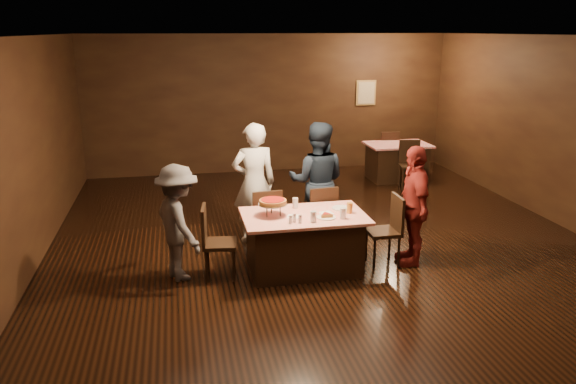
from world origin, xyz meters
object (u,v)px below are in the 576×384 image
(glass_front_right, at_px, (343,213))
(glass_back, at_px, (295,203))
(chair_far_left, at_px, (265,220))
(plate_empty, at_px, (341,208))
(chair_far_right, at_px, (319,216))
(chair_back_near, at_px, (410,165))
(diner_grey_knit, at_px, (178,223))
(diner_red_shirt, at_px, (413,205))
(glass_front_left, at_px, (313,217))
(glass_amber, at_px, (350,208))
(back_table, at_px, (397,162))
(chair_back_far, at_px, (387,152))
(chair_end_left, at_px, (220,242))
(chair_end_right, at_px, (383,230))
(diner_white_jacket, at_px, (254,183))
(main_table, at_px, (304,242))
(pizza_stand, at_px, (273,202))
(diner_navy_hoodie, at_px, (317,181))

(glass_front_right, xyz_separation_m, glass_back, (-0.50, 0.55, 0.00))
(chair_far_left, xyz_separation_m, plate_empty, (0.95, -0.60, 0.30))
(chair_far_right, relative_size, chair_back_near, 1.00)
(diner_grey_knit, relative_size, diner_red_shirt, 0.91)
(glass_front_left, height_order, glass_back, same)
(chair_far_right, bearing_deg, chair_back_near, -140.34)
(glass_amber, xyz_separation_m, glass_back, (-0.65, 0.35, 0.00))
(glass_front_left, xyz_separation_m, glass_back, (-0.10, 0.60, 0.00))
(back_table, xyz_separation_m, chair_far_right, (-2.60, -3.44, 0.09))
(plate_empty, relative_size, glass_front_left, 1.79)
(glass_back, bearing_deg, chair_back_far, 55.81)
(chair_back_near, height_order, plate_empty, chair_back_near)
(chair_far_right, distance_m, diner_grey_knit, 2.13)
(chair_end_left, relative_size, chair_end_right, 1.00)
(back_table, bearing_deg, chair_far_left, -134.68)
(plate_empty, bearing_deg, diner_white_jacket, 134.24)
(chair_back_near, relative_size, glass_back, 6.79)
(back_table, distance_m, glass_front_left, 5.39)
(chair_back_near, xyz_separation_m, glass_front_left, (-2.95, -3.79, 0.37))
(main_table, bearing_deg, glass_back, 99.46)
(chair_end_right, xyz_separation_m, diner_grey_knit, (-2.70, 0.07, 0.27))
(glass_front_left, relative_size, glass_front_right, 1.00)
(chair_far_right, distance_m, diner_red_shirt, 1.40)
(chair_far_right, relative_size, chair_back_far, 1.00)
(chair_end_left, xyz_separation_m, diner_white_jacket, (0.62, 1.21, 0.42))
(chair_back_far, bearing_deg, glass_front_right, 66.38)
(chair_far_right, height_order, glass_front_right, chair_far_right)
(back_table, height_order, glass_amber, glass_amber)
(chair_far_left, height_order, glass_amber, chair_far_left)
(chair_end_left, height_order, diner_red_shirt, diner_red_shirt)
(back_table, xyz_separation_m, chair_end_right, (-1.90, -4.19, 0.09))
(back_table, distance_m, chair_far_right, 4.31)
(glass_front_right, bearing_deg, pizza_stand, 160.56)
(main_table, height_order, plate_empty, plate_empty)
(chair_far_left, xyz_separation_m, diner_navy_hoodie, (0.86, 0.38, 0.42))
(diner_navy_hoodie, distance_m, pizza_stand, 1.38)
(back_table, height_order, diner_red_shirt, diner_red_shirt)
(plate_empty, bearing_deg, chair_far_right, 104.04)
(plate_empty, height_order, glass_front_right, glass_front_right)
(chair_far_left, bearing_deg, glass_front_left, 108.44)
(glass_front_left, bearing_deg, chair_end_left, 165.38)
(diner_red_shirt, xyz_separation_m, glass_amber, (-0.89, -0.00, 0.02))
(plate_empty, bearing_deg, chair_far_left, 147.72)
(pizza_stand, bearing_deg, chair_back_far, 54.34)
(chair_far_left, distance_m, chair_far_right, 0.80)
(chair_back_far, distance_m, glass_front_right, 5.65)
(chair_far_right, distance_m, plate_empty, 0.69)
(diner_red_shirt, bearing_deg, chair_back_near, 164.91)
(diner_grey_knit, bearing_deg, glass_front_right, -121.77)
(diner_navy_hoodie, bearing_deg, chair_far_right, 99.42)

